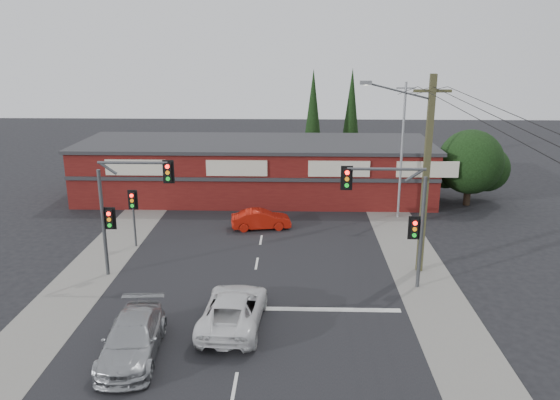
{
  "coord_description": "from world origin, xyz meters",
  "views": [
    {
      "loc": [
        2.05,
        -23.42,
        11.47
      ],
      "look_at": [
        1.27,
        3.0,
        3.75
      ],
      "focal_mm": 35.0,
      "sensor_mm": 36.0,
      "label": 1
    }
  ],
  "objects_px": {
    "utility_pole": "(424,169)",
    "white_suv": "(234,309)",
    "shop_building": "(256,169)",
    "red_sedan": "(261,219)",
    "silver_suv": "(133,339)"
  },
  "relations": [
    {
      "from": "utility_pole",
      "to": "shop_building",
      "type": "bearing_deg",
      "value": 123.76
    },
    {
      "from": "white_suv",
      "to": "silver_suv",
      "type": "relative_size",
      "value": 1.04
    },
    {
      "from": "white_suv",
      "to": "red_sedan",
      "type": "distance_m",
      "value": 12.28
    },
    {
      "from": "shop_building",
      "to": "utility_pole",
      "type": "distance_m",
      "value": 17.15
    },
    {
      "from": "shop_building",
      "to": "white_suv",
      "type": "bearing_deg",
      "value": -88.57
    },
    {
      "from": "white_suv",
      "to": "utility_pole",
      "type": "relative_size",
      "value": 0.52
    },
    {
      "from": "silver_suv",
      "to": "shop_building",
      "type": "bearing_deg",
      "value": 77.71
    },
    {
      "from": "shop_building",
      "to": "utility_pole",
      "type": "height_order",
      "value": "utility_pole"
    },
    {
      "from": "red_sedan",
      "to": "shop_building",
      "type": "distance_m",
      "value": 7.86
    },
    {
      "from": "utility_pole",
      "to": "white_suv",
      "type": "bearing_deg",
      "value": -146.17
    },
    {
      "from": "red_sedan",
      "to": "shop_building",
      "type": "bearing_deg",
      "value": -2.83
    },
    {
      "from": "white_suv",
      "to": "red_sedan",
      "type": "xyz_separation_m",
      "value": [
        0.37,
        12.27,
        -0.11
      ]
    },
    {
      "from": "white_suv",
      "to": "utility_pole",
      "type": "bearing_deg",
      "value": -142.7
    },
    {
      "from": "red_sedan",
      "to": "utility_pole",
      "type": "bearing_deg",
      "value": -136.03
    },
    {
      "from": "white_suv",
      "to": "shop_building",
      "type": "bearing_deg",
      "value": -85.09
    }
  ]
}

